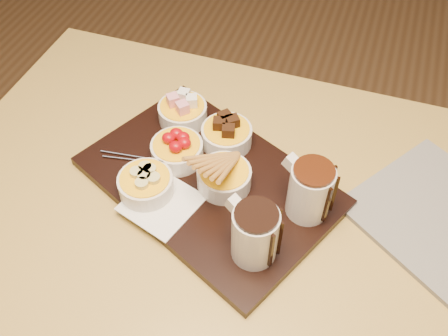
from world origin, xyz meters
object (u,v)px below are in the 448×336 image
(pitcher_dark_chocolate, at_px, (255,235))
(pitcher_milk_chocolate, at_px, (310,192))
(dining_table, at_px, (243,238))
(bowl_strawberries, at_px, (177,151))
(serving_board, at_px, (209,182))

(pitcher_dark_chocolate, relative_size, pitcher_milk_chocolate, 1.00)
(dining_table, relative_size, bowl_strawberries, 12.00)
(bowl_strawberries, height_order, pitcher_milk_chocolate, pitcher_milk_chocolate)
(serving_board, distance_m, pitcher_dark_chocolate, 0.19)
(serving_board, xyz_separation_m, bowl_strawberries, (-0.07, 0.03, 0.03))
(dining_table, bearing_deg, bowl_strawberries, 158.41)
(serving_board, height_order, bowl_strawberries, bowl_strawberries)
(dining_table, relative_size, pitcher_milk_chocolate, 11.59)
(dining_table, distance_m, serving_board, 0.14)
(pitcher_dark_chocolate, bearing_deg, dining_table, 139.88)
(serving_board, relative_size, pitcher_dark_chocolate, 4.44)
(bowl_strawberries, relative_size, pitcher_milk_chocolate, 0.97)
(serving_board, height_order, pitcher_milk_chocolate, pitcher_milk_chocolate)
(bowl_strawberries, bearing_deg, serving_board, -21.41)
(serving_board, distance_m, bowl_strawberries, 0.08)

